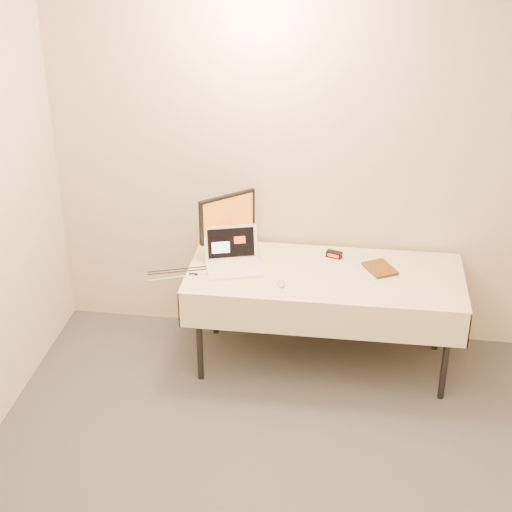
# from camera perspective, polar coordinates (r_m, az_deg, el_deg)

# --- Properties ---
(back_wall) EXTENTS (4.00, 0.10, 2.70)m
(back_wall) POSITION_cam_1_polar(r_m,az_deg,el_deg) (5.47, 5.59, 6.70)
(back_wall) COLOR beige
(back_wall) RESTS_ON ground
(table) EXTENTS (1.86, 0.81, 0.74)m
(table) POSITION_cam_1_polar(r_m,az_deg,el_deg) (5.34, 5.03, -1.80)
(table) COLOR black
(table) RESTS_ON ground
(laptop) EXTENTS (0.44, 0.41, 0.25)m
(laptop) POSITION_cam_1_polar(r_m,az_deg,el_deg) (5.35, -1.71, -0.16)
(laptop) COLOR white
(laptop) RESTS_ON table
(monitor) EXTENTS (0.35, 0.31, 0.45)m
(monitor) POSITION_cam_1_polar(r_m,az_deg,el_deg) (5.43, -2.09, 2.64)
(monitor) COLOR black
(monitor) RESTS_ON table
(book) EXTENTS (0.16, 0.10, 0.23)m
(book) POSITION_cam_1_polar(r_m,az_deg,el_deg) (5.30, 8.28, -0.09)
(book) COLOR #94581B
(book) RESTS_ON table
(alarm_clock) EXTENTS (0.12, 0.08, 0.05)m
(alarm_clock) POSITION_cam_1_polar(r_m,az_deg,el_deg) (5.51, 5.71, 0.12)
(alarm_clock) COLOR black
(alarm_clock) RESTS_ON table
(clicker) EXTENTS (0.07, 0.11, 0.02)m
(clicker) POSITION_cam_1_polar(r_m,az_deg,el_deg) (5.14, 1.83, -1.98)
(clicker) COLOR silver
(clicker) RESTS_ON table
(paper_form) EXTENTS (0.23, 0.34, 0.00)m
(paper_form) POSITION_cam_1_polar(r_m,az_deg,el_deg) (5.35, 9.24, -1.24)
(paper_form) COLOR #C7EBBB
(paper_form) RESTS_ON table
(usb_dongle) EXTENTS (0.06, 0.02, 0.01)m
(usb_dongle) POSITION_cam_1_polar(r_m,az_deg,el_deg) (5.28, -4.58, -1.33)
(usb_dongle) COLOR black
(usb_dongle) RESTS_ON table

